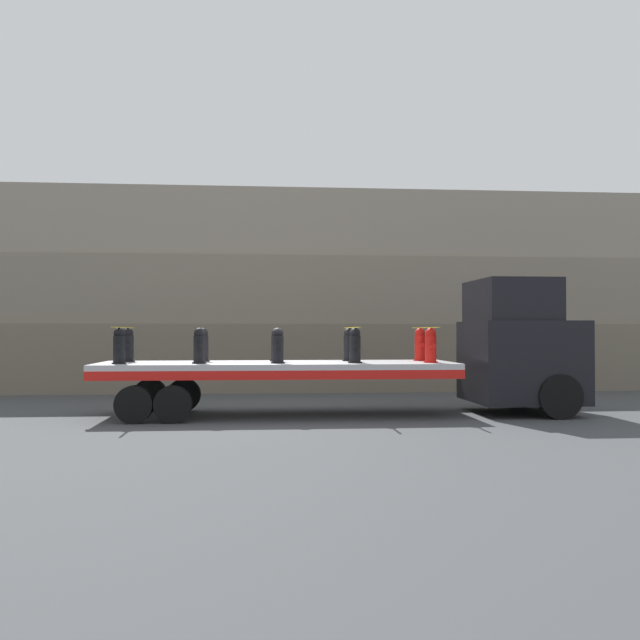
{
  "coord_description": "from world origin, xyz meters",
  "views": [
    {
      "loc": [
        -0.45,
        -16.65,
        1.96
      ],
      "look_at": [
        1.0,
        0.0,
        2.23
      ],
      "focal_mm": 40.0,
      "sensor_mm": 36.0,
      "label": 1
    }
  ],
  "objects_px": {
    "fire_hydrant_black_near_3": "(355,346)",
    "fire_hydrant_black_near_0": "(119,346)",
    "fire_hydrant_black_near_1": "(199,346)",
    "fire_hydrant_black_far_3": "(349,345)",
    "truck_cab": "(523,348)",
    "fire_hydrant_black_far_2": "(277,345)",
    "fire_hydrant_black_near_2": "(278,346)",
    "fire_hydrant_black_far_0": "(128,345)",
    "fire_hydrant_red_near_4": "(431,346)",
    "fire_hydrant_red_far_4": "(420,345)",
    "flatbed_trailer": "(252,373)",
    "fire_hydrant_black_far_1": "(203,345)"
  },
  "relations": [
    {
      "from": "fire_hydrant_black_near_2",
      "to": "truck_cab",
      "type": "bearing_deg",
      "value": 5.27
    },
    {
      "from": "fire_hydrant_black_near_0",
      "to": "fire_hydrant_black_far_2",
      "type": "relative_size",
      "value": 1.0
    },
    {
      "from": "fire_hydrant_black_far_3",
      "to": "fire_hydrant_red_near_4",
      "type": "xyz_separation_m",
      "value": [
        1.76,
        -1.09,
        0.0
      ]
    },
    {
      "from": "truck_cab",
      "to": "fire_hydrant_black_near_3",
      "type": "distance_m",
      "value": 4.19
    },
    {
      "from": "truck_cab",
      "to": "fire_hydrant_black_far_0",
      "type": "xyz_separation_m",
      "value": [
        -9.42,
        0.54,
        0.06
      ]
    },
    {
      "from": "fire_hydrant_black_near_3",
      "to": "fire_hydrant_black_far_3",
      "type": "bearing_deg",
      "value": 90.0
    },
    {
      "from": "fire_hydrant_black_near_1",
      "to": "fire_hydrant_red_near_4",
      "type": "distance_m",
      "value": 5.27
    },
    {
      "from": "fire_hydrant_black_far_1",
      "to": "fire_hydrant_black_near_3",
      "type": "bearing_deg",
      "value": -17.21
    },
    {
      "from": "fire_hydrant_black_far_1",
      "to": "fire_hydrant_red_far_4",
      "type": "bearing_deg",
      "value": 0.0
    },
    {
      "from": "fire_hydrant_black_near_3",
      "to": "fire_hydrant_black_near_0",
      "type": "bearing_deg",
      "value": 180.0
    },
    {
      "from": "flatbed_trailer",
      "to": "fire_hydrant_black_far_2",
      "type": "distance_m",
      "value": 1.01
    },
    {
      "from": "flatbed_trailer",
      "to": "truck_cab",
      "type": "bearing_deg",
      "value": 0.0
    },
    {
      "from": "fire_hydrant_red_near_4",
      "to": "fire_hydrant_red_far_4",
      "type": "bearing_deg",
      "value": 90.0
    },
    {
      "from": "fire_hydrant_black_near_0",
      "to": "fire_hydrant_black_far_3",
      "type": "height_order",
      "value": "same"
    },
    {
      "from": "flatbed_trailer",
      "to": "fire_hydrant_black_far_0",
      "type": "distance_m",
      "value": 3.05
    },
    {
      "from": "truck_cab",
      "to": "fire_hydrant_black_far_1",
      "type": "xyz_separation_m",
      "value": [
        -7.66,
        0.54,
        0.06
      ]
    },
    {
      "from": "truck_cab",
      "to": "fire_hydrant_black_near_0",
      "type": "xyz_separation_m",
      "value": [
        -9.42,
        -0.54,
        0.06
      ]
    },
    {
      "from": "fire_hydrant_black_near_1",
      "to": "fire_hydrant_black_far_3",
      "type": "bearing_deg",
      "value": 17.21
    },
    {
      "from": "fire_hydrant_black_near_2",
      "to": "fire_hydrant_black_far_2",
      "type": "xyz_separation_m",
      "value": [
        0.0,
        1.09,
        0.0
      ]
    },
    {
      "from": "fire_hydrant_black_far_0",
      "to": "fire_hydrant_black_far_2",
      "type": "height_order",
      "value": "same"
    },
    {
      "from": "flatbed_trailer",
      "to": "fire_hydrant_black_near_3",
      "type": "height_order",
      "value": "fire_hydrant_black_near_3"
    },
    {
      "from": "fire_hydrant_black_far_3",
      "to": "fire_hydrant_red_far_4",
      "type": "height_order",
      "value": "same"
    },
    {
      "from": "fire_hydrant_black_far_1",
      "to": "fire_hydrant_black_far_3",
      "type": "height_order",
      "value": "same"
    },
    {
      "from": "fire_hydrant_black_near_0",
      "to": "fire_hydrant_black_far_0",
      "type": "bearing_deg",
      "value": 90.0
    },
    {
      "from": "fire_hydrant_black_far_1",
      "to": "fire_hydrant_red_near_4",
      "type": "xyz_separation_m",
      "value": [
        5.27,
        -1.09,
        0.0
      ]
    },
    {
      "from": "fire_hydrant_black_far_0",
      "to": "fire_hydrant_black_near_1",
      "type": "relative_size",
      "value": 1.0
    },
    {
      "from": "fire_hydrant_black_near_0",
      "to": "fire_hydrant_black_near_1",
      "type": "bearing_deg",
      "value": 0.0
    },
    {
      "from": "flatbed_trailer",
      "to": "fire_hydrant_black_near_2",
      "type": "bearing_deg",
      "value": -43.36
    },
    {
      "from": "truck_cab",
      "to": "fire_hydrant_black_far_2",
      "type": "bearing_deg",
      "value": 174.73
    },
    {
      "from": "fire_hydrant_black_far_0",
      "to": "fire_hydrant_red_near_4",
      "type": "distance_m",
      "value": 7.11
    },
    {
      "from": "truck_cab",
      "to": "fire_hydrant_black_far_2",
      "type": "relative_size",
      "value": 3.97
    },
    {
      "from": "fire_hydrant_black_far_0",
      "to": "fire_hydrant_black_near_2",
      "type": "height_order",
      "value": "same"
    },
    {
      "from": "fire_hydrant_black_near_1",
      "to": "fire_hydrant_black_near_2",
      "type": "xyz_separation_m",
      "value": [
        1.76,
        0.0,
        0.0
      ]
    },
    {
      "from": "truck_cab",
      "to": "fire_hydrant_red_near_4",
      "type": "relative_size",
      "value": 3.97
    },
    {
      "from": "truck_cab",
      "to": "fire_hydrant_red_far_4",
      "type": "xyz_separation_m",
      "value": [
        -2.39,
        0.54,
        0.06
      ]
    },
    {
      "from": "fire_hydrant_black_near_0",
      "to": "fire_hydrant_black_far_2",
      "type": "height_order",
      "value": "same"
    },
    {
      "from": "fire_hydrant_black_near_0",
      "to": "fire_hydrant_black_far_3",
      "type": "bearing_deg",
      "value": 11.67
    },
    {
      "from": "truck_cab",
      "to": "fire_hydrant_black_far_3",
      "type": "bearing_deg",
      "value": 172.52
    },
    {
      "from": "fire_hydrant_black_near_2",
      "to": "fire_hydrant_red_far_4",
      "type": "xyz_separation_m",
      "value": [
        3.52,
        1.09,
        0.0
      ]
    },
    {
      "from": "truck_cab",
      "to": "fire_hydrant_black_far_0",
      "type": "distance_m",
      "value": 9.44
    },
    {
      "from": "flatbed_trailer",
      "to": "fire_hydrant_black_far_1",
      "type": "distance_m",
      "value": 1.45
    },
    {
      "from": "fire_hydrant_black_near_0",
      "to": "fire_hydrant_black_near_1",
      "type": "relative_size",
      "value": 1.0
    },
    {
      "from": "fire_hydrant_black_far_3",
      "to": "fire_hydrant_red_far_4",
      "type": "bearing_deg",
      "value": 0.0
    },
    {
      "from": "fire_hydrant_black_far_0",
      "to": "fire_hydrant_black_far_2",
      "type": "bearing_deg",
      "value": 0.0
    },
    {
      "from": "fire_hydrant_black_near_1",
      "to": "fire_hydrant_black_far_3",
      "type": "xyz_separation_m",
      "value": [
        3.52,
        1.09,
        0.0
      ]
    },
    {
      "from": "fire_hydrant_black_near_0",
      "to": "fire_hydrant_black_far_3",
      "type": "xyz_separation_m",
      "value": [
        5.27,
        1.09,
        0.0
      ]
    },
    {
      "from": "fire_hydrant_black_far_1",
      "to": "fire_hydrant_black_near_3",
      "type": "xyz_separation_m",
      "value": [
        3.52,
        -1.09,
        0.0
      ]
    },
    {
      "from": "truck_cab",
      "to": "fire_hydrant_black_near_3",
      "type": "height_order",
      "value": "truck_cab"
    },
    {
      "from": "fire_hydrant_black_near_2",
      "to": "fire_hydrant_red_far_4",
      "type": "height_order",
      "value": "same"
    },
    {
      "from": "fire_hydrant_black_near_0",
      "to": "fire_hydrant_black_far_1",
      "type": "distance_m",
      "value": 2.07
    }
  ]
}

